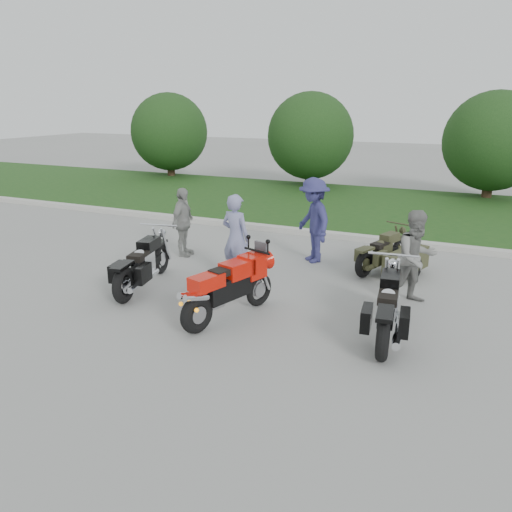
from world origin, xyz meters
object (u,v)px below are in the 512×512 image
at_px(person_stripe, 236,238).
at_px(person_grey, 416,258).
at_px(cruiser_sidecar, 395,258).
at_px(person_back, 183,222).
at_px(cruiser_left, 142,266).
at_px(cruiser_right, 387,310).
at_px(person_denim, 313,220).
at_px(sportbike_red, 228,286).

xyz_separation_m(person_stripe, person_grey, (3.55, 0.21, -0.03)).
xyz_separation_m(cruiser_sidecar, person_grey, (0.57, -1.49, 0.51)).
height_order(person_grey, person_back, person_grey).
relative_size(cruiser_left, cruiser_right, 0.98).
relative_size(person_stripe, person_denim, 0.93).
bearing_deg(person_back, cruiser_right, -121.27).
distance_m(cruiser_right, cruiser_sidecar, 3.17).
xyz_separation_m(person_grey, person_back, (-5.47, 0.82, -0.05)).
bearing_deg(cruiser_left, person_back, 90.16).
bearing_deg(cruiser_sidecar, cruiser_left, -126.35).
bearing_deg(person_grey, sportbike_red, 173.30).
distance_m(cruiser_left, person_denim, 4.04).
bearing_deg(person_grey, person_back, 128.29).
height_order(person_stripe, person_back, person_stripe).
height_order(cruiser_left, person_back, person_back).
bearing_deg(cruiser_right, cruiser_left, 171.05).
relative_size(sportbike_red, person_back, 1.27).
bearing_deg(cruiser_sidecar, person_back, -152.11).
distance_m(sportbike_red, person_denim, 3.75).
bearing_deg(person_back, person_grey, -104.71).
relative_size(cruiser_sidecar, person_grey, 1.11).
bearing_deg(person_grey, cruiser_right, -139.61).
xyz_separation_m(cruiser_left, person_back, (-0.46, 2.28, 0.35)).
distance_m(cruiser_right, person_back, 5.85).
relative_size(person_grey, person_back, 1.06).
relative_size(sportbike_red, cruiser_right, 0.86).
bearing_deg(person_denim, person_stripe, -72.66).
height_order(cruiser_sidecar, person_stripe, person_stripe).
bearing_deg(sportbike_red, cruiser_left, -177.51).
height_order(cruiser_right, person_denim, person_denim).
bearing_deg(cruiser_left, sportbike_red, -26.32).
bearing_deg(person_back, cruiser_sidecar, -88.37).
height_order(cruiser_sidecar, person_back, person_back).
distance_m(sportbike_red, person_grey, 3.48).
distance_m(cruiser_left, cruiser_sidecar, 5.34).
relative_size(sportbike_red, person_grey, 1.19).
distance_m(cruiser_left, person_grey, 5.24).
relative_size(cruiser_right, person_grey, 1.38).
height_order(sportbike_red, cruiser_right, sportbike_red).
xyz_separation_m(cruiser_right, cruiser_sidecar, (-0.38, 3.15, -0.11)).
bearing_deg(cruiser_left, cruiser_right, -13.50).
xyz_separation_m(cruiser_sidecar, person_stripe, (-2.98, -1.70, 0.54)).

